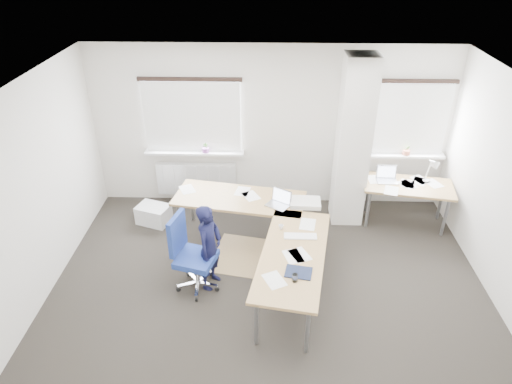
{
  "coord_description": "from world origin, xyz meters",
  "views": [
    {
      "loc": [
        -0.03,
        -4.67,
        4.35
      ],
      "look_at": [
        -0.2,
        0.9,
        1.09
      ],
      "focal_mm": 32.0,
      "sensor_mm": 36.0,
      "label": 1
    }
  ],
  "objects_px": {
    "person": "(209,247)",
    "desk_main": "(268,225)",
    "desk_side": "(408,187)",
    "task_chair": "(194,269)"
  },
  "relations": [
    {
      "from": "desk_side",
      "to": "person",
      "type": "xyz_separation_m",
      "value": [
        -3.05,
        -1.62,
        -0.05
      ]
    },
    {
      "from": "person",
      "to": "desk_main",
      "type": "bearing_deg",
      "value": -39.02
    },
    {
      "from": "desk_side",
      "to": "task_chair",
      "type": "distance_m",
      "value": 3.7
    },
    {
      "from": "task_chair",
      "to": "person",
      "type": "relative_size",
      "value": 0.89
    },
    {
      "from": "desk_main",
      "to": "task_chair",
      "type": "height_order",
      "value": "task_chair"
    },
    {
      "from": "task_chair",
      "to": "person",
      "type": "xyz_separation_m",
      "value": [
        0.22,
        0.07,
        0.32
      ]
    },
    {
      "from": "desk_side",
      "to": "task_chair",
      "type": "bearing_deg",
      "value": -142.69
    },
    {
      "from": "desk_side",
      "to": "task_chair",
      "type": "relative_size",
      "value": 1.33
    },
    {
      "from": "desk_main",
      "to": "task_chair",
      "type": "relative_size",
      "value": 2.64
    },
    {
      "from": "desk_main",
      "to": "person",
      "type": "relative_size",
      "value": 2.35
    }
  ]
}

